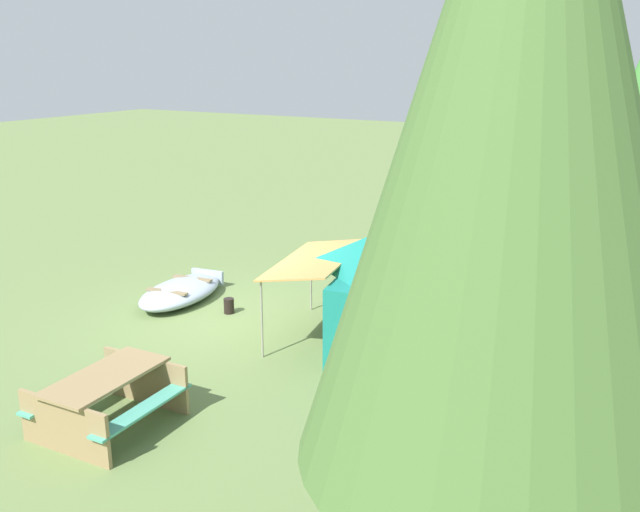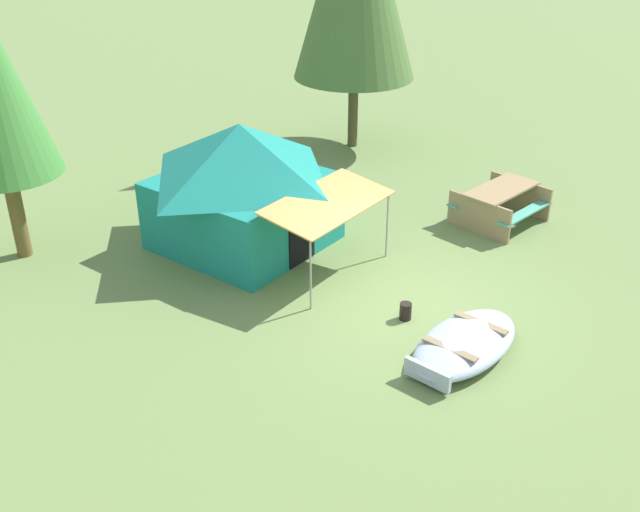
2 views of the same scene
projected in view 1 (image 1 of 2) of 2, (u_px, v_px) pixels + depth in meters
The scene contains 8 objects.
ground_plane at pixel (229, 322), 13.39m from camera, with size 80.00×80.00×0.00m, color olive.
beached_rowboat at pixel (181, 291), 14.51m from camera, with size 2.47×1.49×0.39m.
canvas_cabin_tent at pixel (432, 279), 11.75m from camera, with size 3.64×4.75×2.51m.
picnic_table at pixel (107, 395), 9.50m from camera, with size 1.79×1.57×0.78m.
cooler_box at pixel (364, 325), 12.70m from camera, with size 0.57×0.32×0.40m, color blue.
fuel_can at pixel (229, 306), 13.82m from camera, with size 0.21×0.21×0.30m, color black.
pine_tree_back_left at pixel (635, 140), 12.91m from camera, with size 2.07×2.07×5.15m.
pine_tree_back_right at pixel (521, 119), 4.81m from camera, with size 3.14×3.14×7.17m.
Camera 1 is at (10.02, 7.68, 4.95)m, focal length 39.11 mm.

